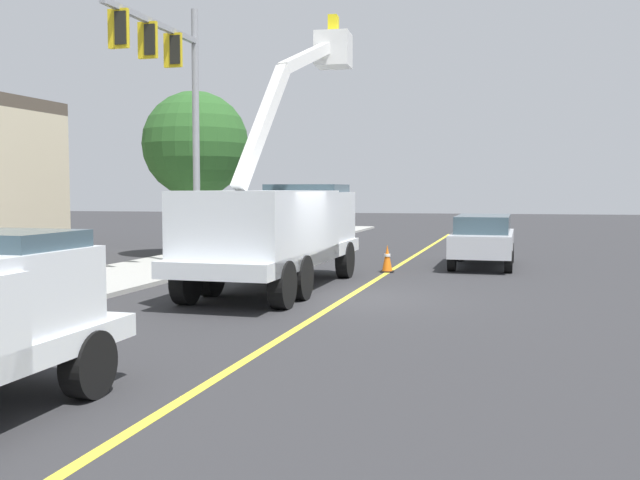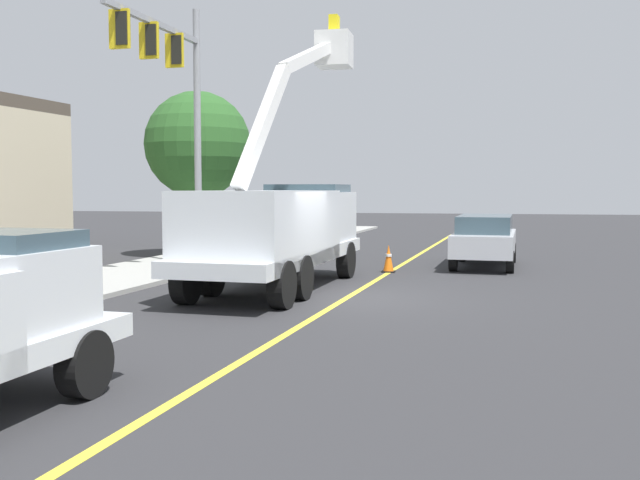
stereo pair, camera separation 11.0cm
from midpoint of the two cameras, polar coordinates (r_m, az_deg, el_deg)
ground at (r=17.01m, az=1.90°, el=-4.61°), size 120.00×120.00×0.00m
sidewalk_far_side at (r=19.93m, az=-18.52°, el=-3.37°), size 60.10×7.86×0.12m
lane_centre_stripe at (r=17.01m, az=1.90°, el=-4.59°), size 49.88×3.72×0.01m
utility_bucket_truck at (r=18.50m, az=-3.44°, el=1.11°), size 8.36×3.19×7.16m
passing_minivan at (r=24.40m, az=12.61°, el=0.22°), size 4.92×2.24×1.69m
traffic_cone_mid_front at (r=22.33m, az=5.18°, el=-1.47°), size 0.40×0.40×0.85m
traffic_signal_mast at (r=22.34m, az=-11.71°, el=11.84°), size 5.37×0.78×8.23m
street_tree_right at (r=27.71m, az=-9.91°, el=7.42°), size 3.96×3.96×6.21m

